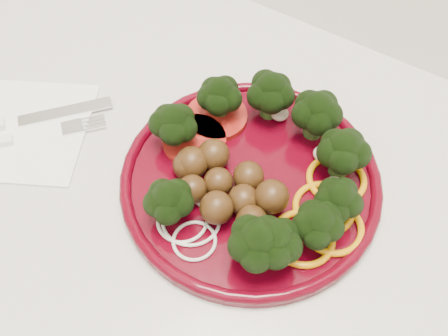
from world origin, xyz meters
The scene contains 3 objects.
counter centered at (0.00, 1.70, 0.45)m, with size 2.40×0.60×0.90m.
plate centered at (0.00, 1.70, 0.93)m, with size 0.30×0.30×0.07m.
napkin centered at (-0.29, 1.62, 0.90)m, with size 0.16×0.16×0.00m, color white.
Camera 1 is at (0.15, 1.42, 1.39)m, focal length 40.00 mm.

